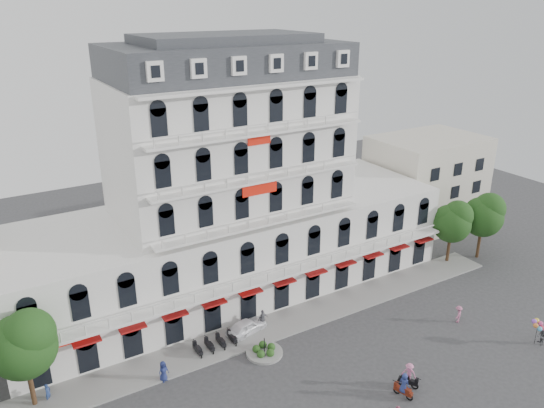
{
  "coord_description": "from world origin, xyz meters",
  "views": [
    {
      "loc": [
        -21.97,
        -27.02,
        28.63
      ],
      "look_at": [
        0.16,
        10.0,
        11.96
      ],
      "focal_mm": 35.0,
      "sensor_mm": 36.0,
      "label": 1
    }
  ],
  "objects": [
    {
      "name": "main_building",
      "position": [
        0.0,
        18.0,
        9.96
      ],
      "size": [
        45.0,
        15.0,
        25.8
      ],
      "color": "silver",
      "rests_on": "ground"
    },
    {
      "name": "parked_scooter_row",
      "position": [
        -6.35,
        8.8,
        0.0
      ],
      "size": [
        4.4,
        1.8,
        1.1
      ],
      "primitive_type": null,
      "color": "black",
      "rests_on": "ground"
    },
    {
      "name": "rider_center",
      "position": [
        4.64,
        -3.44,
        1.17
      ],
      "size": [
        1.16,
        1.49,
        2.22
      ],
      "rotation": [
        0.0,
        0.0,
        5.29
      ],
      "color": "black",
      "rests_on": "ground"
    },
    {
      "name": "rider_east",
      "position": [
        3.51,
        -4.07,
        1.07
      ],
      "size": [
        0.76,
        1.66,
        2.16
      ],
      "rotation": [
        0.0,
        0.0,
        1.86
      ],
      "color": "maroon",
      "rests_on": "ground"
    },
    {
      "name": "traffic_island",
      "position": [
        -3.0,
        6.0,
        0.26
      ],
      "size": [
        3.2,
        3.2,
        1.6
      ],
      "color": "gray",
      "rests_on": "ground"
    },
    {
      "name": "pedestrian_far",
      "position": [
        -20.0,
        9.5,
        0.76
      ],
      "size": [
        0.63,
        0.66,
        1.51
      ],
      "primitive_type": "imported",
      "rotation": [
        0.0,
        0.0,
        0.9
      ],
      "color": "navy",
      "rests_on": "ground"
    },
    {
      "name": "tree_east_outer",
      "position": [
        28.05,
        8.98,
        5.55
      ],
      "size": [
        4.65,
        4.65,
        8.05
      ],
      "color": "#382314",
      "rests_on": "ground"
    },
    {
      "name": "flank_building_east",
      "position": [
        30.0,
        20.0,
        6.0
      ],
      "size": [
        14.0,
        10.0,
        12.0
      ],
      "primitive_type": "cube",
      "color": "beige",
      "rests_on": "ground"
    },
    {
      "name": "sidewalk",
      "position": [
        0.0,
        9.0,
        0.08
      ],
      "size": [
        53.0,
        4.0,
        0.16
      ],
      "primitive_type": "cube",
      "color": "gray",
      "rests_on": "ground"
    },
    {
      "name": "parked_car",
      "position": [
        -2.85,
        9.5,
        0.7
      ],
      "size": [
        4.35,
        2.51,
        1.39
      ],
      "primitive_type": "imported",
      "rotation": [
        0.0,
        0.0,
        1.79
      ],
      "color": "white",
      "rests_on": "ground"
    },
    {
      "name": "ground",
      "position": [
        0.0,
        0.0,
        0.0
      ],
      "size": [
        120.0,
        120.0,
        0.0
      ],
      "primitive_type": "plane",
      "color": "#38383A",
      "rests_on": "ground"
    },
    {
      "name": "tree_east_inner",
      "position": [
        24.05,
        9.98,
        5.21
      ],
      "size": [
        4.4,
        4.37,
        7.57
      ],
      "color": "#382314",
      "rests_on": "ground"
    },
    {
      "name": "pedestrian_left",
      "position": [
        -11.65,
        7.16,
        0.9
      ],
      "size": [
        1.0,
        0.79,
        1.8
      ],
      "primitive_type": "imported",
      "rotation": [
        0.0,
        0.0,
        0.27
      ],
      "color": "navy",
      "rests_on": "ground"
    },
    {
      "name": "pedestrian_mid",
      "position": [
        -1.14,
        9.5,
        0.93
      ],
      "size": [
        1.12,
        0.54,
        1.87
      ],
      "primitive_type": "imported",
      "rotation": [
        0.0,
        0.0,
        3.22
      ],
      "color": "slate",
      "rests_on": "ground"
    },
    {
      "name": "balloon_vendor",
      "position": [
        18.6,
        -5.28,
        1.29
      ],
      "size": [
        1.44,
        1.32,
        2.45
      ],
      "color": "#585A60",
      "rests_on": "ground"
    },
    {
      "name": "tree_west_inner",
      "position": [
        -20.95,
        9.48,
        5.68
      ],
      "size": [
        4.76,
        4.76,
        8.25
      ],
      "color": "#382314",
      "rests_on": "ground"
    },
    {
      "name": "pedestrian_right",
      "position": [
        15.21,
        0.8,
        0.85
      ],
      "size": [
        1.27,
        1.04,
        1.71
      ],
      "primitive_type": "imported",
      "rotation": [
        0.0,
        0.0,
        3.58
      ],
      "color": "#BC648B",
      "rests_on": "ground"
    }
  ]
}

